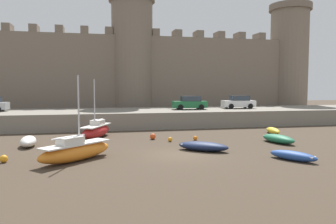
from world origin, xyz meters
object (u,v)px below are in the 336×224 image
rowboat_midflat_centre (203,146)px  mooring_buoy_near_channel (195,138)px  rowboat_foreground_left (293,155)px  car_quay_east (239,102)px  rowboat_near_channel_right (273,130)px  car_quay_centre_east (190,103)px  sailboat_midflat_left (76,151)px  mooring_buoy_off_centre (153,136)px  rowboat_near_channel_left (278,139)px  sailboat_midflat_right (96,130)px  rowboat_foreground_right (28,141)px  mooring_buoy_mid_mud (170,139)px  mooring_buoy_near_shore (4,159)px

rowboat_midflat_centre → mooring_buoy_near_channel: size_ratio=10.18×
rowboat_foreground_left → car_quay_east: 22.01m
rowboat_near_channel_right → car_quay_centre_east: (-5.50, 9.84, 2.25)m
rowboat_near_channel_right → sailboat_midflat_left: bearing=-155.6°
mooring_buoy_off_centre → rowboat_foreground_left: bearing=-54.3°
rowboat_near_channel_right → rowboat_near_channel_left: 5.35m
car_quay_east → mooring_buoy_off_centre: bearing=-139.0°
rowboat_near_channel_right → rowboat_near_channel_left: bearing=-115.6°
rowboat_near_channel_right → sailboat_midflat_left: size_ratio=0.57×
sailboat_midflat_right → car_quay_east: sailboat_midflat_right is taller
rowboat_midflat_centre → rowboat_foreground_right: bearing=160.3°
sailboat_midflat_left → car_quay_centre_east: (12.30, 17.90, 1.94)m
sailboat_midflat_right → mooring_buoy_near_channel: (8.18, -3.20, -0.46)m
sailboat_midflat_right → mooring_buoy_mid_mud: sailboat_midflat_right is taller
rowboat_foreground_right → rowboat_midflat_centre: 13.12m
rowboat_foreground_right → sailboat_midflat_right: size_ratio=0.59×
sailboat_midflat_right → mooring_buoy_mid_mud: 6.90m
rowboat_foreground_left → mooring_buoy_mid_mud: 10.17m
rowboat_foreground_right → car_quay_centre_east: (16.11, 12.11, 2.16)m
rowboat_near_channel_right → car_quay_east: (1.11, 10.35, 2.25)m
rowboat_near_channel_left → car_quay_east: car_quay_east is taller
mooring_buoy_near_channel → mooring_buoy_near_shore: bearing=-157.7°
mooring_buoy_off_centre → mooring_buoy_near_channel: bearing=-18.7°
rowboat_foreground_left → mooring_buoy_off_centre: (-7.03, 9.78, -0.05)m
rowboat_foreground_right → rowboat_foreground_left: bearing=-26.7°
rowboat_foreground_right → rowboat_foreground_left: (16.78, -8.45, -0.10)m
mooring_buoy_off_centre → sailboat_midflat_right: bearing=156.8°
mooring_buoy_near_shore → rowboat_near_channel_right: bearing=19.2°
mooring_buoy_near_channel → mooring_buoy_near_shore: mooring_buoy_near_shore is taller
rowboat_foreground_right → car_quay_east: bearing=29.1°
sailboat_midflat_left → rowboat_near_channel_left: (15.48, 3.24, -0.27)m
mooring_buoy_off_centre → car_quay_centre_east: (6.37, 10.78, 2.31)m
sailboat_midflat_right → car_quay_east: bearing=27.6°
rowboat_foreground_left → rowboat_midflat_centre: bearing=137.7°
rowboat_foreground_right → sailboat_midflat_left: (3.81, -5.79, 0.21)m
rowboat_foreground_right → rowboat_near_channel_left: rowboat_foreground_right is taller
rowboat_foreground_left → mooring_buoy_mid_mud: (-5.84, 8.33, -0.12)m
sailboat_midflat_left → mooring_buoy_near_shore: size_ratio=11.24×
mooring_buoy_near_shore → rowboat_foreground_left: bearing=-10.2°
rowboat_foreground_right → car_quay_east: car_quay_east is taller
sailboat_midflat_left → mooring_buoy_mid_mud: size_ratio=13.88×
rowboat_midflat_centre → mooring_buoy_near_channel: (0.83, 4.60, -0.16)m
car_quay_centre_east → sailboat_midflat_right: bearing=-141.8°
mooring_buoy_near_shore → mooring_buoy_off_centre: bearing=33.7°
rowboat_midflat_centre → mooring_buoy_off_centre: bearing=114.3°
sailboat_midflat_left → sailboat_midflat_right: 9.23m
rowboat_near_channel_left → mooring_buoy_near_channel: rowboat_near_channel_left is taller
rowboat_foreground_right → rowboat_midflat_centre: rowboat_foreground_right is taller
sailboat_midflat_left → mooring_buoy_near_channel: 11.12m
rowboat_foreground_left → mooring_buoy_near_shore: size_ratio=6.61×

